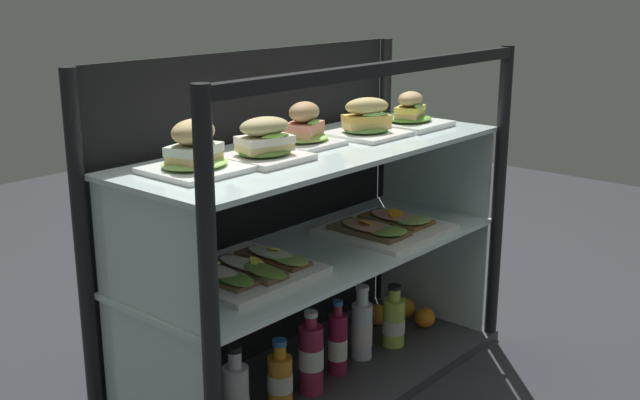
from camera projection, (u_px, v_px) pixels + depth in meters
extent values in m
cube|color=#2A2D31|center=(320.00, 389.00, 2.32)|extent=(6.00, 6.00, 0.02)
cube|color=#36353A|center=(320.00, 381.00, 2.32)|extent=(1.26, 0.49, 0.03)
cylinder|color=black|center=(210.00, 321.00, 1.60)|extent=(0.04, 0.04, 0.97)
cylinder|color=black|center=(498.00, 200.00, 2.49)|extent=(0.04, 0.04, 0.97)
cylinder|color=black|center=(85.00, 270.00, 1.89)|extent=(0.04, 0.04, 0.97)
cylinder|color=black|center=(383.00, 178.00, 2.78)|extent=(0.04, 0.04, 0.97)
cube|color=black|center=(390.00, 68.00, 1.92)|extent=(1.22, 0.03, 0.03)
cube|color=black|center=(259.00, 209.00, 2.34)|extent=(1.18, 0.01, 0.94)
cube|color=silver|center=(157.00, 395.00, 1.83)|extent=(0.01, 0.41, 0.38)
cube|color=silver|center=(431.00, 264.00, 2.69)|extent=(0.01, 0.41, 0.38)
cube|color=silver|center=(320.00, 253.00, 2.21)|extent=(1.20, 0.43, 0.01)
cube|color=silver|center=(149.00, 256.00, 1.74)|extent=(0.01, 0.41, 0.28)
cube|color=silver|center=(435.00, 166.00, 2.60)|extent=(0.01, 0.41, 0.28)
cube|color=silver|center=(320.00, 150.00, 2.13)|extent=(1.20, 0.43, 0.01)
cube|color=white|center=(195.00, 170.00, 1.84)|extent=(0.21, 0.21, 0.01)
ellipsoid|color=#96CF60|center=(195.00, 163.00, 1.84)|extent=(0.17, 0.14, 0.02)
cube|color=#EAC67D|center=(194.00, 158.00, 1.83)|extent=(0.14, 0.11, 0.02)
cube|color=silver|center=(194.00, 149.00, 1.83)|extent=(0.14, 0.12, 0.02)
ellipsoid|color=#8DC254|center=(205.00, 145.00, 1.80)|extent=(0.08, 0.05, 0.02)
ellipsoid|color=tan|center=(193.00, 132.00, 1.82)|extent=(0.14, 0.12, 0.06)
cube|color=white|center=(265.00, 158.00, 1.96)|extent=(0.19, 0.19, 0.02)
ellipsoid|color=#558731|center=(265.00, 151.00, 1.96)|extent=(0.14, 0.12, 0.02)
cube|color=#D8C481|center=(265.00, 147.00, 1.96)|extent=(0.14, 0.11, 0.02)
cube|color=silver|center=(265.00, 140.00, 1.95)|extent=(0.15, 0.11, 0.02)
ellipsoid|color=#76B33B|center=(275.00, 136.00, 1.92)|extent=(0.08, 0.05, 0.02)
ellipsoid|color=tan|center=(264.00, 126.00, 1.94)|extent=(0.15, 0.11, 0.05)
cube|color=white|center=(304.00, 143.00, 2.15)|extent=(0.17, 0.17, 0.01)
ellipsoid|color=#97C754|center=(304.00, 138.00, 2.14)|extent=(0.15, 0.12, 0.02)
cube|color=tan|center=(304.00, 133.00, 2.14)|extent=(0.12, 0.11, 0.02)
cube|color=#E3836C|center=(304.00, 126.00, 2.14)|extent=(0.13, 0.11, 0.02)
ellipsoid|color=#76B63F|center=(314.00, 122.00, 2.11)|extent=(0.07, 0.05, 0.02)
ellipsoid|color=#AD8254|center=(304.00, 112.00, 2.12)|extent=(0.13, 0.11, 0.06)
cube|color=white|center=(366.00, 134.00, 2.28)|extent=(0.20, 0.20, 0.01)
ellipsoid|color=#5A9341|center=(366.00, 129.00, 2.27)|extent=(0.14, 0.12, 0.02)
cube|color=#E6C975|center=(366.00, 125.00, 2.27)|extent=(0.15, 0.12, 0.02)
cube|color=#E9BB4C|center=(366.00, 118.00, 2.27)|extent=(0.15, 0.12, 0.02)
ellipsoid|color=#81C863|center=(375.00, 115.00, 2.24)|extent=(0.08, 0.06, 0.01)
ellipsoid|color=tan|center=(366.00, 106.00, 2.26)|extent=(0.15, 0.12, 0.05)
cube|color=white|center=(410.00, 124.00, 2.43)|extent=(0.21, 0.21, 0.02)
ellipsoid|color=#589631|center=(410.00, 118.00, 2.42)|extent=(0.15, 0.13, 0.02)
cube|color=tan|center=(410.00, 115.00, 2.42)|extent=(0.13, 0.10, 0.02)
cube|color=#DED04B|center=(410.00, 109.00, 2.41)|extent=(0.13, 0.10, 0.02)
ellipsoid|color=#7FBB5D|center=(418.00, 106.00, 2.39)|extent=(0.07, 0.05, 0.02)
ellipsoid|color=tan|center=(410.00, 99.00, 2.41)|extent=(0.13, 0.10, 0.04)
cube|color=white|center=(244.00, 272.00, 2.02)|extent=(0.34, 0.32, 0.02)
cube|color=brown|center=(215.00, 276.00, 1.96)|extent=(0.08, 0.24, 0.01)
ellipsoid|color=#619737|center=(235.00, 278.00, 1.91)|extent=(0.08, 0.13, 0.02)
ellipsoid|color=#F4DCCB|center=(215.00, 271.00, 1.96)|extent=(0.07, 0.19, 0.02)
cylinder|color=#F8E447|center=(212.00, 265.00, 1.97)|extent=(0.05, 0.05, 0.02)
cube|color=brown|center=(246.00, 269.00, 2.00)|extent=(0.08, 0.23, 0.01)
ellipsoid|color=olive|center=(265.00, 271.00, 1.95)|extent=(0.10, 0.13, 0.04)
ellipsoid|color=white|center=(246.00, 264.00, 2.00)|extent=(0.07, 0.18, 0.01)
cylinder|color=#FAD54B|center=(257.00, 262.00, 1.98)|extent=(0.06, 0.06, 0.02)
cube|color=brown|center=(273.00, 258.00, 2.09)|extent=(0.08, 0.22, 0.01)
ellipsoid|color=#90B24F|center=(291.00, 260.00, 2.04)|extent=(0.08, 0.11, 0.02)
ellipsoid|color=white|center=(273.00, 253.00, 2.08)|extent=(0.07, 0.17, 0.02)
cylinder|color=yellow|center=(274.00, 249.00, 2.08)|extent=(0.05, 0.05, 0.02)
cube|color=white|center=(386.00, 229.00, 2.38)|extent=(0.34, 0.32, 0.01)
cube|color=brown|center=(369.00, 230.00, 2.33)|extent=(0.12, 0.23, 0.01)
ellipsoid|color=olive|center=(388.00, 231.00, 2.28)|extent=(0.12, 0.13, 0.02)
ellipsoid|color=#E69A81|center=(369.00, 226.00, 2.32)|extent=(0.10, 0.19, 0.01)
cylinder|color=orange|center=(366.00, 222.00, 2.32)|extent=(0.06, 0.06, 0.03)
cube|color=brown|center=(396.00, 220.00, 2.43)|extent=(0.12, 0.22, 0.01)
ellipsoid|color=#91BB62|center=(413.00, 220.00, 2.39)|extent=(0.13, 0.13, 0.03)
ellipsoid|color=#F09D87|center=(396.00, 216.00, 2.43)|extent=(0.10, 0.17, 0.01)
cylinder|color=orange|center=(396.00, 214.00, 2.41)|extent=(0.06, 0.06, 0.03)
cylinder|color=silver|center=(210.00, 391.00, 1.91)|extent=(0.03, 0.03, 0.04)
cylinder|color=teal|center=(209.00, 380.00, 1.90)|extent=(0.03, 0.03, 0.01)
cylinder|color=white|center=(236.00, 397.00, 2.03)|extent=(0.07, 0.07, 0.17)
cylinder|color=white|center=(235.00, 360.00, 2.01)|extent=(0.04, 0.04, 0.05)
cylinder|color=black|center=(234.00, 349.00, 2.00)|extent=(0.04, 0.04, 0.02)
cylinder|color=orange|center=(280.00, 384.00, 2.11)|extent=(0.07, 0.07, 0.16)
cylinder|color=silver|center=(280.00, 382.00, 2.11)|extent=(0.07, 0.07, 0.05)
cylinder|color=orange|center=(280.00, 351.00, 2.09)|extent=(0.03, 0.03, 0.04)
cylinder|color=#2A6BB4|center=(279.00, 342.00, 2.08)|extent=(0.04, 0.04, 0.02)
cylinder|color=#962749|center=(311.00, 359.00, 2.20)|extent=(0.07, 0.07, 0.20)
cylinder|color=white|center=(311.00, 358.00, 2.20)|extent=(0.07, 0.07, 0.06)
cylinder|color=#A22447|center=(311.00, 322.00, 2.17)|extent=(0.03, 0.03, 0.03)
cylinder|color=white|center=(311.00, 314.00, 2.17)|extent=(0.04, 0.04, 0.01)
cylinder|color=maroon|center=(338.00, 344.00, 2.31)|extent=(0.06, 0.06, 0.18)
cylinder|color=white|center=(338.00, 348.00, 2.32)|extent=(0.06, 0.06, 0.06)
cylinder|color=#9B2741|center=(338.00, 310.00, 2.28)|extent=(0.03, 0.03, 0.03)
cylinder|color=#286BAE|center=(338.00, 303.00, 2.28)|extent=(0.03, 0.03, 0.01)
cylinder|color=white|center=(362.00, 331.00, 2.41)|extent=(0.06, 0.06, 0.17)
cylinder|color=white|center=(362.00, 333.00, 2.41)|extent=(0.07, 0.07, 0.07)
cylinder|color=white|center=(362.00, 297.00, 2.38)|extent=(0.04, 0.04, 0.05)
cylinder|color=silver|center=(362.00, 288.00, 2.37)|extent=(0.04, 0.04, 0.01)
cylinder|color=#AFD952|center=(394.00, 322.00, 2.50)|extent=(0.07, 0.07, 0.15)
cylinder|color=silver|center=(393.00, 325.00, 2.50)|extent=(0.07, 0.07, 0.04)
cylinder|color=#BFD24E|center=(394.00, 294.00, 2.47)|extent=(0.04, 0.04, 0.04)
cylinder|color=black|center=(395.00, 287.00, 2.47)|extent=(0.04, 0.04, 0.01)
sphere|color=orange|center=(425.00, 317.00, 2.64)|extent=(0.07, 0.07, 0.07)
sphere|color=orange|center=(377.00, 314.00, 2.66)|extent=(0.07, 0.07, 0.07)
sphere|color=orange|center=(404.00, 308.00, 2.71)|extent=(0.07, 0.07, 0.07)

